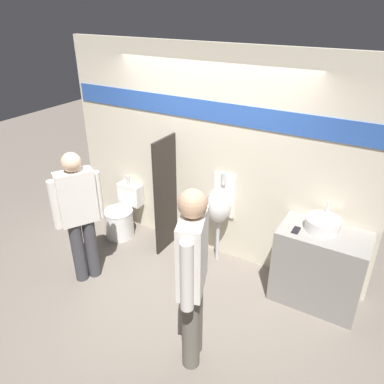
{
  "coord_description": "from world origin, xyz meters",
  "views": [
    {
      "loc": [
        2.03,
        -3.27,
        3.11
      ],
      "look_at": [
        0.0,
        0.17,
        1.05
      ],
      "focal_mm": 35.0,
      "sensor_mm": 36.0,
      "label": 1
    }
  ],
  "objects": [
    {
      "name": "divider_near_counter",
      "position": [
        -0.5,
        0.32,
        0.8
      ],
      "size": [
        0.03,
        0.49,
        1.6
      ],
      "color": "#28231E",
      "rests_on": "ground_plane"
    },
    {
      "name": "urinal_near_counter",
      "position": [
        0.25,
        0.42,
        0.82
      ],
      "size": [
        0.31,
        0.31,
        1.23
      ],
      "color": "silver",
      "rests_on": "ground_plane"
    },
    {
      "name": "sink_counter",
      "position": [
        1.56,
        0.3,
        0.46
      ],
      "size": [
        0.94,
        0.54,
        0.91
      ],
      "color": "gray",
      "rests_on": "ground_plane"
    },
    {
      "name": "display_wall",
      "position": [
        0.0,
        0.6,
        1.36
      ],
      "size": [
        4.16,
        0.07,
        2.7
      ],
      "color": "beige",
      "rests_on": "ground_plane"
    },
    {
      "name": "sink_basin",
      "position": [
        1.51,
        0.35,
        0.98
      ],
      "size": [
        0.37,
        0.37,
        0.28
      ],
      "color": "white",
      "rests_on": "sink_counter"
    },
    {
      "name": "ground_plane",
      "position": [
        0.0,
        0.0,
        0.0
      ],
      "size": [
        16.0,
        16.0,
        0.0
      ],
      "primitive_type": "plane",
      "color": "#70665B"
    },
    {
      "name": "person_with_lanyard",
      "position": [
        0.75,
        -1.08,
        1.0
      ],
      "size": [
        0.35,
        0.6,
        1.82
      ],
      "rotation": [
        0.0,
        0.0,
        1.93
      ],
      "color": "#666056",
      "rests_on": "ground_plane"
    },
    {
      "name": "toilet",
      "position": [
        -1.24,
        0.25,
        0.29
      ],
      "size": [
        0.42,
        0.59,
        0.86
      ],
      "color": "white",
      "rests_on": "ground_plane"
    },
    {
      "name": "cell_phone",
      "position": [
        1.28,
        0.19,
        0.92
      ],
      "size": [
        0.07,
        0.14,
        0.01
      ],
      "color": "black",
      "rests_on": "sink_counter"
    },
    {
      "name": "person_in_vest",
      "position": [
        -0.98,
        -0.73,
        0.92
      ],
      "size": [
        0.37,
        0.52,
        1.66
      ],
      "rotation": [
        0.0,
        0.0,
        1.05
      ],
      "color": "#3D3D42",
      "rests_on": "ground_plane"
    }
  ]
}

